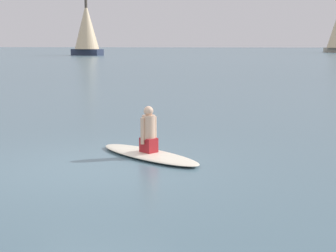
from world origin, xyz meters
name	(u,v)px	position (x,y,z in m)	size (l,w,h in m)	color
ground_plane	(95,167)	(0.00, 0.00, 0.00)	(400.00, 400.00, 0.00)	slate
surfboard	(149,154)	(0.83, 0.94, 0.05)	(2.62, 0.77, 0.10)	silver
person_paddler	(149,131)	(0.83, 0.94, 0.50)	(0.38, 0.37, 0.90)	#A51E23
sailboat_distant	(86,28)	(-20.50, 74.91, 4.42)	(5.84, 5.33, 9.47)	#2D3851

